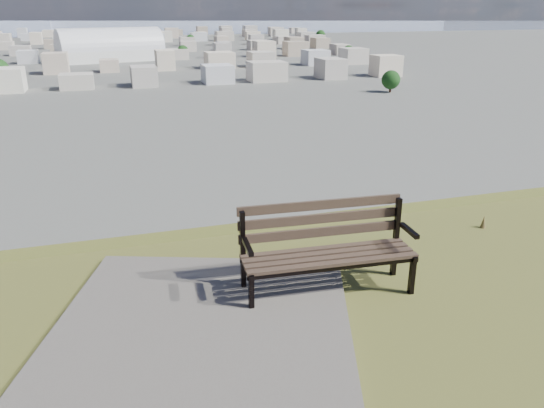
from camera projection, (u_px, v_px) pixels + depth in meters
name	position (u px, v px, depth m)	size (l,w,h in m)	color
park_bench	(326.00, 244.00, 5.56)	(1.84, 0.70, 0.94)	#423326
gravel_patch	(191.00, 367.00, 4.44)	(2.77, 3.96, 0.08)	slate
arena	(111.00, 51.00, 279.90)	(56.41, 34.14, 22.22)	silver
city_blocks	(105.00, 43.00, 364.04)	(395.00, 361.00, 7.00)	#BEB4A7
city_trees	(56.00, 50.00, 288.82)	(406.52, 387.20, 9.98)	#39221C
bay_water	(101.00, 24.00, 817.31)	(2400.00, 700.00, 0.12)	#8C99B2
far_hills	(71.00, 6.00, 1241.17)	(2050.00, 340.00, 60.00)	#858EA5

